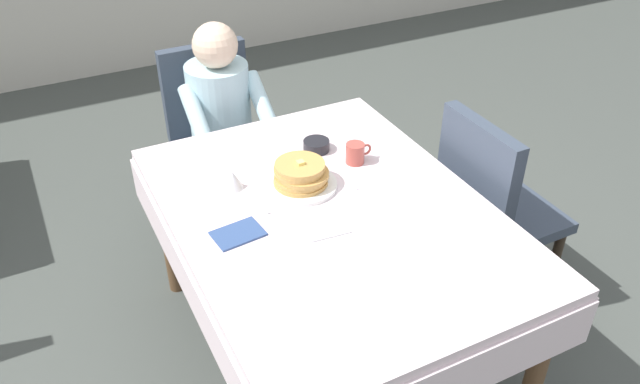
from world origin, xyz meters
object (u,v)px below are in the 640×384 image
(chair_diner, at_px, (215,126))
(fork_left_of_plate, at_px, (257,201))
(bowl_butter, at_px, (316,145))
(knife_right_of_plate, at_px, (347,176))
(plate_breakfast, at_px, (301,185))
(dining_table_main, at_px, (331,229))
(diner_person, at_px, (223,115))
(spoon_near_edge, at_px, (331,236))
(breakfast_stack, at_px, (301,174))
(cup_coffee, at_px, (356,153))
(chair_right_side, at_px, (490,202))
(syrup_pitcher, at_px, (233,180))

(chair_diner, relative_size, fork_left_of_plate, 5.17)
(chair_diner, height_order, fork_left_of_plate, chair_diner)
(bowl_butter, relative_size, knife_right_of_plate, 0.55)
(plate_breakfast, distance_m, bowl_butter, 0.28)
(dining_table_main, distance_m, diner_person, 1.02)
(plate_breakfast, xyz_separation_m, spoon_near_edge, (-0.04, -0.33, -0.01))
(diner_person, bearing_deg, breakfast_stack, 91.83)
(cup_coffee, bearing_deg, chair_diner, 107.96)
(plate_breakfast, relative_size, knife_right_of_plate, 1.40)
(chair_right_side, height_order, plate_breakfast, chair_right_side)
(dining_table_main, relative_size, knife_right_of_plate, 7.62)
(diner_person, xyz_separation_m, syrup_pitcher, (-0.21, -0.72, 0.11))
(chair_right_side, xyz_separation_m, knife_right_of_plate, (-0.61, 0.17, 0.21))
(breakfast_stack, xyz_separation_m, knife_right_of_plate, (0.19, -0.02, -0.05))
(diner_person, bearing_deg, chair_diner, -90.00)
(knife_right_of_plate, bearing_deg, dining_table_main, 141.61)
(chair_right_side, xyz_separation_m, fork_left_of_plate, (-0.99, 0.17, 0.21))
(dining_table_main, distance_m, chair_right_side, 0.78)
(cup_coffee, bearing_deg, plate_breakfast, -167.99)
(fork_left_of_plate, bearing_deg, chair_right_side, -105.58)
(diner_person, distance_m, syrup_pitcher, 0.76)
(cup_coffee, xyz_separation_m, fork_left_of_plate, (-0.46, -0.08, -0.04))
(plate_breakfast, bearing_deg, fork_left_of_plate, -173.99)
(breakfast_stack, xyz_separation_m, fork_left_of_plate, (-0.19, -0.02, -0.05))
(chair_right_side, bearing_deg, fork_left_of_plate, -99.68)
(fork_left_of_plate, bearing_deg, cup_coffee, -86.33)
(knife_right_of_plate, bearing_deg, syrup_pitcher, 78.35)
(diner_person, relative_size, spoon_near_edge, 7.47)
(diner_person, xyz_separation_m, chair_right_side, (0.83, -1.01, -0.14))
(breakfast_stack, bearing_deg, syrup_pitcher, 155.69)
(dining_table_main, distance_m, syrup_pitcher, 0.42)
(chair_diner, bearing_deg, knife_right_of_plate, 102.19)
(fork_left_of_plate, distance_m, spoon_near_edge, 0.34)
(plate_breakfast, relative_size, syrup_pitcher, 3.50)
(plate_breakfast, height_order, breakfast_stack, breakfast_stack)
(plate_breakfast, distance_m, syrup_pitcher, 0.26)
(cup_coffee, bearing_deg, breakfast_stack, -168.06)
(diner_person, distance_m, fork_left_of_plate, 0.86)
(breakfast_stack, bearing_deg, cup_coffee, 11.94)
(breakfast_stack, distance_m, spoon_near_edge, 0.33)
(chair_diner, distance_m, cup_coffee, 1.00)
(fork_left_of_plate, bearing_deg, spoon_near_edge, -159.92)
(cup_coffee, relative_size, knife_right_of_plate, 0.57)
(dining_table_main, height_order, spoon_near_edge, spoon_near_edge)
(dining_table_main, xyz_separation_m, fork_left_of_plate, (-0.22, 0.17, 0.09))
(knife_right_of_plate, bearing_deg, bowl_butter, 8.71)
(bowl_butter, relative_size, spoon_near_edge, 0.73)
(bowl_butter, xyz_separation_m, knife_right_of_plate, (0.02, -0.23, -0.02))
(chair_right_side, relative_size, fork_left_of_plate, 5.17)
(breakfast_stack, relative_size, fork_left_of_plate, 1.17)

